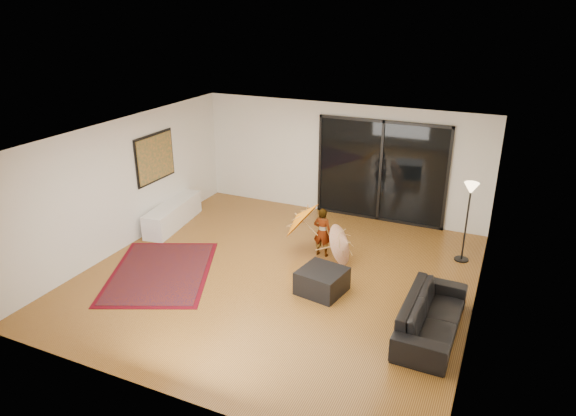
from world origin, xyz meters
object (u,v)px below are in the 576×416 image
Objects in this scene: media_console at (173,214)px; sofa at (432,315)px; child at (322,232)px; ottoman at (322,281)px.

sofa is (6.20, -1.82, 0.03)m from media_console.
child is at bearing -8.00° from media_console.
ottoman is (-1.99, 0.44, -0.09)m from sofa.
sofa is at bearing -24.06° from media_console.
media_console is 1.91× the size of child.
child is at bearing 55.34° from sofa.
child is (-0.52, 1.36, 0.30)m from ottoman.
sofa is 2.04m from ottoman.
media_console reaches higher than ottoman.
ottoman is at bearing 110.48° from child.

